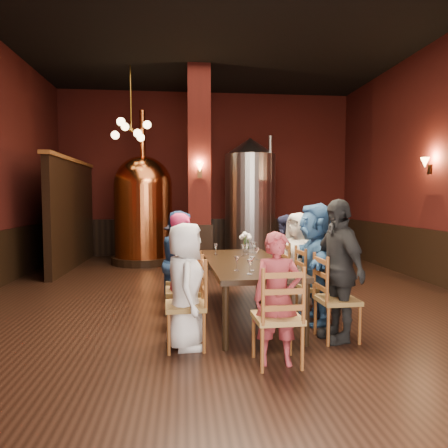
{
  "coord_description": "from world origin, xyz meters",
  "views": [
    {
      "loc": [
        -0.63,
        -6.22,
        1.6
      ],
      "look_at": [
        0.0,
        0.2,
        1.17
      ],
      "focal_mm": 32.0,
      "sensor_mm": 36.0,
      "label": 1
    }
  ],
  "objects": [
    {
      "name": "room",
      "position": [
        0.0,
        0.0,
        2.25
      ],
      "size": [
        10.0,
        10.02,
        4.5
      ],
      "color": "black",
      "rests_on": "ground"
    },
    {
      "name": "wainscot_back",
      "position": [
        0.0,
        4.96,
        0.5
      ],
      "size": [
        7.9,
        0.08,
        1.0
      ],
      "primitive_type": "cube",
      "color": "black",
      "rests_on": "ground"
    },
    {
      "name": "column",
      "position": [
        -0.3,
        2.8,
        2.25
      ],
      "size": [
        0.58,
        0.58,
        4.5
      ],
      "primitive_type": "cube",
      "color": "#41110E",
      "rests_on": "ground"
    },
    {
      "name": "partition",
      "position": [
        -3.2,
        3.2,
        1.2
      ],
      "size": [
        0.22,
        3.5,
        2.4
      ],
      "primitive_type": "cube",
      "color": "black",
      "rests_on": "ground"
    },
    {
      "name": "pendant_cluster",
      "position": [
        -1.8,
        2.9,
        3.1
      ],
      "size": [
        0.9,
        0.9,
        1.7
      ],
      "primitive_type": null,
      "color": "#A57226",
      "rests_on": "room"
    },
    {
      "name": "sconce_wall",
      "position": [
        3.9,
        0.8,
        2.2
      ],
      "size": [
        0.2,
        0.2,
        0.36
      ],
      "primitive_type": null,
      "rotation": [
        0.0,
        0.0,
        1.57
      ],
      "color": "black",
      "rests_on": "room"
    },
    {
      "name": "sconce_column",
      "position": [
        -0.3,
        2.5,
        2.2
      ],
      "size": [
        0.2,
        0.2,
        0.36
      ],
      "primitive_type": null,
      "rotation": [
        0.0,
        0.0,
        3.14
      ],
      "color": "black",
      "rests_on": "column"
    },
    {
      "name": "dining_table",
      "position": [
        0.17,
        -1.0,
        0.69
      ],
      "size": [
        1.11,
        2.44,
        0.75
      ],
      "rotation": [
        0.0,
        0.0,
        0.04
      ],
      "color": "black",
      "rests_on": "ground"
    },
    {
      "name": "chair_0",
      "position": [
        -0.63,
        -2.03,
        0.46
      ],
      "size": [
        0.48,
        0.48,
        0.92
      ],
      "primitive_type": null,
      "rotation": [
        0.0,
        0.0,
        -1.53
      ],
      "color": "brown",
      "rests_on": "ground"
    },
    {
      "name": "person_0",
      "position": [
        -0.63,
        -2.03,
        0.67
      ],
      "size": [
        0.45,
        0.67,
        1.34
      ],
      "primitive_type": "imported",
      "rotation": [
        0.0,
        0.0,
        1.62
      ],
      "color": "white",
      "rests_on": "ground"
    },
    {
      "name": "chair_1",
      "position": [
        -0.66,
        -1.36,
        0.46
      ],
      "size": [
        0.48,
        0.48,
        0.92
      ],
      "primitive_type": null,
      "rotation": [
        0.0,
        0.0,
        -1.53
      ],
      "color": "brown",
      "rests_on": "ground"
    },
    {
      "name": "person_1",
      "position": [
        -0.66,
        -1.36,
        0.71
      ],
      "size": [
        0.45,
        0.58,
        1.41
      ],
      "primitive_type": "imported",
      "rotation": [
        0.0,
        0.0,
        1.82
      ],
      "color": "#C32151",
      "rests_on": "ground"
    },
    {
      "name": "chair_2",
      "position": [
        -0.69,
        -0.7,
        0.46
      ],
      "size": [
        0.48,
        0.48,
        0.92
      ],
      "primitive_type": null,
      "rotation": [
        0.0,
        0.0,
        -1.53
      ],
      "color": "brown",
      "rests_on": "ground"
    },
    {
      "name": "person_2",
      "position": [
        -0.69,
        -0.7,
        0.71
      ],
      "size": [
        0.43,
        0.73,
        1.42
      ],
      "primitive_type": "imported",
      "rotation": [
        0.0,
        0.0,
        1.43
      ],
      "color": "#284C85",
      "rests_on": "ground"
    },
    {
      "name": "chair_3",
      "position": [
        -0.72,
        -0.03,
        0.46
      ],
      "size": [
        0.48,
        0.48,
        0.92
      ],
      "primitive_type": null,
      "rotation": [
        0.0,
        0.0,
        -1.53
      ],
      "color": "brown",
      "rests_on": "ground"
    },
    {
      "name": "person_3",
      "position": [
        -0.72,
        -0.03,
        0.65
      ],
      "size": [
        0.61,
        0.9,
        1.29
      ],
      "primitive_type": "imported",
      "rotation": [
        0.0,
        0.0,
        1.41
      ],
      "color": "black",
      "rests_on": "ground"
    },
    {
      "name": "chair_4",
      "position": [
        1.07,
        -1.96,
        0.46
      ],
      "size": [
        0.48,
        0.48,
        0.92
      ],
      "primitive_type": null,
      "rotation": [
        0.0,
        0.0,
        1.62
      ],
      "color": "brown",
      "rests_on": "ground"
    },
    {
      "name": "person_4",
      "position": [
        1.07,
        -1.96,
        0.79
      ],
      "size": [
        0.53,
        0.98,
        1.59
      ],
      "primitive_type": "imported",
      "rotation": [
        0.0,
        0.0,
        4.87
      ],
      "color": "black",
      "rests_on": "ground"
    },
    {
      "name": "chair_5",
      "position": [
        1.04,
        -1.29,
        0.46
      ],
      "size": [
        0.48,
        0.48,
        0.92
      ],
      "primitive_type": null,
      "rotation": [
        0.0,
        0.0,
        1.62
      ],
      "color": "brown",
      "rests_on": "ground"
    },
    {
      "name": "person_5",
      "position": [
        1.04,
        -1.29,
        0.77
      ],
      "size": [
        0.56,
        1.45,
        1.53
      ],
      "primitive_type": "imported",
      "rotation": [
        0.0,
        0.0,
        4.64
      ],
      "color": "#2E598C",
      "rests_on": "ground"
    },
    {
      "name": "chair_6",
      "position": [
        1.01,
        -0.63,
        0.46
      ],
      "size": [
        0.48,
        0.48,
        0.92
      ],
      "primitive_type": null,
      "rotation": [
        0.0,
        0.0,
        1.62
      ],
      "color": "brown",
      "rests_on": "ground"
    },
    {
      "name": "person_6",
      "position": [
        1.01,
        -0.63,
        0.69
      ],
      "size": [
        0.68,
        0.8,
        1.39
      ],
      "primitive_type": "imported",
      "rotation": [
        0.0,
        0.0,
        5.12
      ],
      "color": "beige",
      "rests_on": "ground"
    },
    {
      "name": "chair_7",
      "position": [
        0.98,
        0.04,
        0.46
      ],
      "size": [
        0.48,
        0.48,
        0.92
      ],
      "primitive_type": null,
      "rotation": [
        0.0,
        0.0,
        1.62
      ],
      "color": "brown",
      "rests_on": "ground"
    },
    {
      "name": "person_7",
      "position": [
        0.98,
        0.04,
        0.66
      ],
      "size": [
        0.36,
        0.66,
        1.33
      ],
      "primitive_type": "imported",
      "rotation": [
        0.0,
        0.0,
        4.78
      ],
      "color": "#1C1E38",
      "rests_on": "ground"
    },
    {
      "name": "chair_8",
      "position": [
        0.24,
        -2.54,
        0.46
      ],
      "size": [
        0.48,
        0.48,
        0.92
      ],
      "primitive_type": null,
      "rotation": [
        0.0,
        0.0,
        3.19
      ],
      "color": "brown",
      "rests_on": "ground"
    },
    {
      "name": "person_8",
      "position": [
        0.24,
        -2.54,
        0.64
      ],
      "size": [
        0.49,
        0.35,
        1.28
      ],
      "primitive_type": "imported",
      "rotation": [
        0.0,
        0.0,
        6.18
      ],
      "color": "#943138",
      "rests_on": "ground"
    },
    {
      "name": "copper_kettle",
      "position": [
        -1.62,
        3.6,
        1.34
      ],
      "size": [
        1.58,
        1.58,
        3.68
      ],
      "rotation": [
        0.0,
        0.0,
        -0.15
      ],
      "color": "black",
      "rests_on": "ground"
    },
    {
      "name": "steel_vessel",
      "position": [
        1.04,
        3.9,
        1.56
      ],
      "size": [
        1.47,
        1.47,
        3.11
      ],
      "rotation": [
        0.0,
        0.0,
        -0.16
      ],
      "color": "#B2B2B7",
      "rests_on": "ground"
    },
    {
      "name": "rose_vase",
      "position": [
        0.32,
        -0.13,
        0.96
      ],
      "size": [
        0.19,
        0.19,
        0.32
      ],
      "color": "white",
      "rests_on": "dining_table"
    },
    {
      "name": "wine_glass_0",
      "position": [
        -0.03,
        -1.66,
        0.83
      ],
      "size": [
        0.07,
        0.07,
        0.17
      ],
      "primitive_type": null,
      "color": "white",
      "rests_on": "dining_table"
    },
    {
      "name": "wine_glass_1",
      "position": [
        0.43,
        -0.27,
        0.83
      ],
      "size": [
        0.07,
        0.07,
        0.17
      ],
      "primitive_type": null,
      "color": "white",
      "rests_on": "dining_table"
    },
    {
      "name": "wine_glass_2",
      "position": [
        0.08,
        -1.92,
        0.83
      ],
      "size": [
        0.07,
        0.07,
        0.17
      ],
      "primitive_type": null,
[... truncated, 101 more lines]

